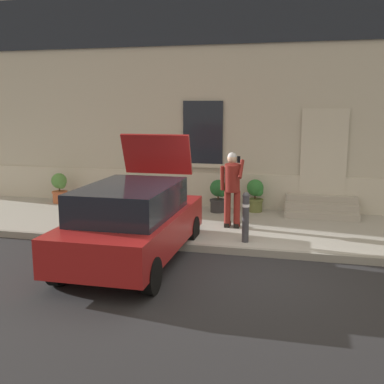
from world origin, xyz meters
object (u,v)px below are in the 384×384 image
(hatchback_car_red, at_px, (133,221))
(person_on_phone, at_px, (232,185))
(planter_terracotta, at_px, (60,187))
(planter_olive, at_px, (255,195))
(planter_cream, at_px, (137,190))
(bollard_near_person, at_px, (246,215))
(planter_charcoal, at_px, (218,195))

(hatchback_car_red, xyz_separation_m, person_on_phone, (1.47, 2.39, 0.35))
(planter_terracotta, height_order, planter_olive, same)
(person_on_phone, distance_m, planter_cream, 3.46)
(bollard_near_person, height_order, person_on_phone, person_on_phone)
(planter_charcoal, xyz_separation_m, planter_olive, (0.94, 0.30, 0.00))
(person_on_phone, height_order, planter_cream, person_on_phone)
(person_on_phone, height_order, planter_terracotta, person_on_phone)
(bollard_near_person, bearing_deg, hatchback_car_red, -145.42)
(person_on_phone, bearing_deg, hatchback_car_red, -133.98)
(hatchback_car_red, xyz_separation_m, planter_terracotta, (-3.81, 4.00, -0.19))
(hatchback_car_red, height_order, planter_terracotta, hatchback_car_red)
(bollard_near_person, height_order, planter_cream, bollard_near_person)
(bollard_near_person, relative_size, planter_cream, 1.22)
(planter_terracotta, height_order, planter_cream, same)
(planter_cream, relative_size, planter_olive, 1.00)
(bollard_near_person, distance_m, planter_terracotta, 6.33)
(bollard_near_person, distance_m, person_on_phone, 1.24)
(planter_cream, xyz_separation_m, planter_olive, (3.27, 0.09, 0.00))
(hatchback_car_red, height_order, person_on_phone, hatchback_car_red)
(hatchback_car_red, relative_size, planter_charcoal, 4.75)
(planter_terracotta, bearing_deg, planter_cream, 3.14)
(hatchback_car_red, bearing_deg, planter_olive, 66.87)
(planter_terracotta, distance_m, planter_cream, 2.34)
(bollard_near_person, relative_size, planter_charcoal, 1.22)
(planter_terracotta, bearing_deg, planter_charcoal, -0.98)
(bollard_near_person, xyz_separation_m, planter_terracotta, (-5.74, 2.67, -0.11))
(planter_olive, bearing_deg, planter_charcoal, -162.23)
(planter_terracotta, distance_m, planter_charcoal, 4.68)
(hatchback_car_red, height_order, planter_olive, hatchback_car_red)
(person_on_phone, bearing_deg, planter_cream, 137.08)
(hatchback_car_red, bearing_deg, person_on_phone, 58.40)
(planter_olive, bearing_deg, person_on_phone, -100.26)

